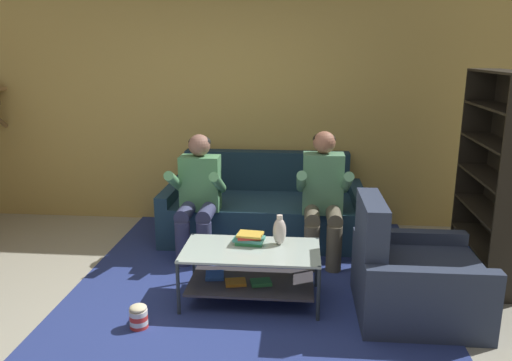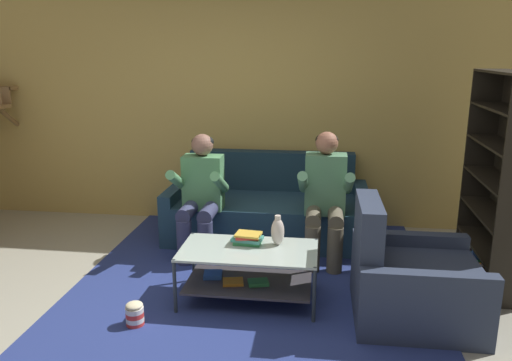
{
  "view_description": "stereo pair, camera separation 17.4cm",
  "coord_description": "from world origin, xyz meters",
  "px_view_note": "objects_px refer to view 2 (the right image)",
  "views": [
    {
      "loc": [
        0.69,
        -3.14,
        1.93
      ],
      "look_at": [
        0.32,
        0.92,
        0.88
      ],
      "focal_mm": 35.0,
      "sensor_mm": 36.0,
      "label": 1
    },
    {
      "loc": [
        0.86,
        -3.12,
        1.93
      ],
      "look_at": [
        0.32,
        0.92,
        0.88
      ],
      "focal_mm": 35.0,
      "sensor_mm": 36.0,
      "label": 2
    }
  ],
  "objects_px": {
    "vase": "(278,231)",
    "book_stack": "(248,239)",
    "coffee_table": "(248,267)",
    "person_seated_right": "(325,193)",
    "couch": "(268,211)",
    "bookshelf": "(498,199)",
    "popcorn_tub": "(135,314)",
    "armchair": "(410,282)",
    "person_seated_left": "(201,191)"
  },
  "relations": [
    {
      "from": "armchair",
      "to": "popcorn_tub",
      "type": "height_order",
      "value": "armchair"
    },
    {
      "from": "person_seated_left",
      "to": "armchair",
      "type": "relative_size",
      "value": 1.3
    },
    {
      "from": "person_seated_left",
      "to": "coffee_table",
      "type": "height_order",
      "value": "person_seated_left"
    },
    {
      "from": "person_seated_left",
      "to": "person_seated_right",
      "type": "distance_m",
      "value": 1.18
    },
    {
      "from": "person_seated_right",
      "to": "vase",
      "type": "height_order",
      "value": "person_seated_right"
    },
    {
      "from": "person_seated_left",
      "to": "coffee_table",
      "type": "distance_m",
      "value": 1.12
    },
    {
      "from": "person_seated_left",
      "to": "armchair",
      "type": "height_order",
      "value": "person_seated_left"
    },
    {
      "from": "coffee_table",
      "to": "bookshelf",
      "type": "relative_size",
      "value": 0.6
    },
    {
      "from": "person_seated_right",
      "to": "armchair",
      "type": "height_order",
      "value": "person_seated_right"
    },
    {
      "from": "coffee_table",
      "to": "popcorn_tub",
      "type": "distance_m",
      "value": 0.92
    },
    {
      "from": "person_seated_left",
      "to": "bookshelf",
      "type": "xyz_separation_m",
      "value": [
        2.62,
        -0.21,
        0.08
      ]
    },
    {
      "from": "bookshelf",
      "to": "armchair",
      "type": "relative_size",
      "value": 1.98
    },
    {
      "from": "person_seated_right",
      "to": "vase",
      "type": "relative_size",
      "value": 4.98
    },
    {
      "from": "armchair",
      "to": "popcorn_tub",
      "type": "bearing_deg",
      "value": -168.88
    },
    {
      "from": "person_seated_left",
      "to": "bookshelf",
      "type": "height_order",
      "value": "bookshelf"
    },
    {
      "from": "person_seated_right",
      "to": "book_stack",
      "type": "bearing_deg",
      "value": -127.85
    },
    {
      "from": "book_stack",
      "to": "couch",
      "type": "bearing_deg",
      "value": 89.14
    },
    {
      "from": "couch",
      "to": "popcorn_tub",
      "type": "bearing_deg",
      "value": -111.22
    },
    {
      "from": "vase",
      "to": "person_seated_left",
      "type": "bearing_deg",
      "value": 136.45
    },
    {
      "from": "book_stack",
      "to": "armchair",
      "type": "relative_size",
      "value": 0.29
    },
    {
      "from": "person_seated_right",
      "to": "armchair",
      "type": "distance_m",
      "value": 1.24
    },
    {
      "from": "person_seated_left",
      "to": "popcorn_tub",
      "type": "xyz_separation_m",
      "value": [
        -0.17,
        -1.38,
        -0.55
      ]
    },
    {
      "from": "couch",
      "to": "bookshelf",
      "type": "xyz_separation_m",
      "value": [
        2.03,
        -0.78,
        0.44
      ]
    },
    {
      "from": "vase",
      "to": "armchair",
      "type": "bearing_deg",
      "value": -12.25
    },
    {
      "from": "person_seated_right",
      "to": "vase",
      "type": "distance_m",
      "value": 0.86
    },
    {
      "from": "person_seated_right",
      "to": "popcorn_tub",
      "type": "xyz_separation_m",
      "value": [
        -1.35,
        -1.38,
        -0.57
      ]
    },
    {
      "from": "vase",
      "to": "book_stack",
      "type": "bearing_deg",
      "value": -177.11
    },
    {
      "from": "coffee_table",
      "to": "popcorn_tub",
      "type": "height_order",
      "value": "coffee_table"
    },
    {
      "from": "couch",
      "to": "vase",
      "type": "relative_size",
      "value": 8.49
    },
    {
      "from": "book_stack",
      "to": "armchair",
      "type": "xyz_separation_m",
      "value": [
        1.24,
        -0.21,
        -0.2
      ]
    },
    {
      "from": "book_stack",
      "to": "bookshelf",
      "type": "relative_size",
      "value": 0.14
    },
    {
      "from": "person_seated_left",
      "to": "vase",
      "type": "height_order",
      "value": "person_seated_left"
    },
    {
      "from": "couch",
      "to": "book_stack",
      "type": "relative_size",
      "value": 8.12
    },
    {
      "from": "person_seated_right",
      "to": "person_seated_left",
      "type": "bearing_deg",
      "value": -179.8
    },
    {
      "from": "coffee_table",
      "to": "armchair",
      "type": "distance_m",
      "value": 1.23
    },
    {
      "from": "vase",
      "to": "popcorn_tub",
      "type": "bearing_deg",
      "value": -148.14
    },
    {
      "from": "coffee_table",
      "to": "popcorn_tub",
      "type": "relative_size",
      "value": 5.77
    },
    {
      "from": "couch",
      "to": "coffee_table",
      "type": "height_order",
      "value": "couch"
    },
    {
      "from": "person_seated_left",
      "to": "bookshelf",
      "type": "bearing_deg",
      "value": -4.53
    },
    {
      "from": "popcorn_tub",
      "to": "vase",
      "type": "bearing_deg",
      "value": 31.86
    },
    {
      "from": "person_seated_left",
      "to": "armchair",
      "type": "xyz_separation_m",
      "value": [
        1.81,
        -0.99,
        -0.36
      ]
    },
    {
      "from": "coffee_table",
      "to": "book_stack",
      "type": "distance_m",
      "value": 0.22
    },
    {
      "from": "person_seated_right",
      "to": "coffee_table",
      "type": "relative_size",
      "value": 1.14
    },
    {
      "from": "book_stack",
      "to": "bookshelf",
      "type": "distance_m",
      "value": 2.15
    },
    {
      "from": "bookshelf",
      "to": "popcorn_tub",
      "type": "relative_size",
      "value": 9.64
    },
    {
      "from": "vase",
      "to": "coffee_table",
      "type": "bearing_deg",
      "value": -151.89
    },
    {
      "from": "person_seated_left",
      "to": "bookshelf",
      "type": "relative_size",
      "value": 0.66
    },
    {
      "from": "book_stack",
      "to": "popcorn_tub",
      "type": "distance_m",
      "value": 1.03
    },
    {
      "from": "book_stack",
      "to": "popcorn_tub",
      "type": "xyz_separation_m",
      "value": [
        -0.74,
        -0.6,
        -0.39
      ]
    },
    {
      "from": "vase",
      "to": "book_stack",
      "type": "relative_size",
      "value": 0.96
    }
  ]
}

